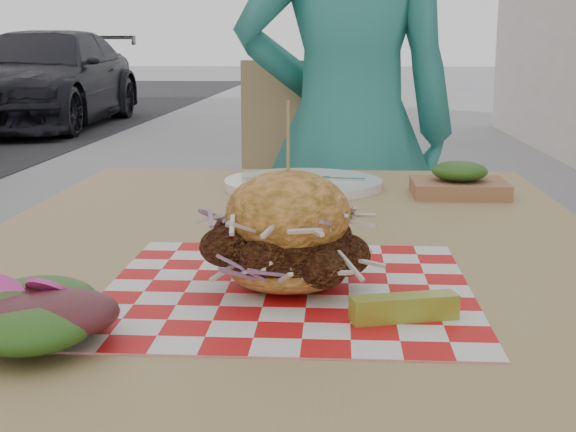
{
  "coord_description": "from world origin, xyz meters",
  "views": [
    {
      "loc": [
        0.05,
        -1.28,
        0.99
      ],
      "look_at": [
        0.0,
        -0.52,
        0.82
      ],
      "focal_mm": 50.0,
      "sensor_mm": 36.0,
      "label": 1
    }
  ],
  "objects_px": {
    "sandwich": "(288,238)",
    "patio_chair": "(326,217)",
    "diner": "(348,133)",
    "car_dark": "(44,79)",
    "patio_table": "(289,304)"
  },
  "relations": [
    {
      "from": "diner",
      "to": "patio_table",
      "type": "bearing_deg",
      "value": 79.29
    },
    {
      "from": "diner",
      "to": "patio_table",
      "type": "height_order",
      "value": "diner"
    },
    {
      "from": "patio_table",
      "to": "car_dark",
      "type": "bearing_deg",
      "value": 111.93
    },
    {
      "from": "diner",
      "to": "patio_chair",
      "type": "relative_size",
      "value": 1.63
    },
    {
      "from": "car_dark",
      "to": "patio_chair",
      "type": "bearing_deg",
      "value": -66.18
    },
    {
      "from": "sandwich",
      "to": "patio_chair",
      "type": "bearing_deg",
      "value": 89.05
    },
    {
      "from": "diner",
      "to": "patio_table",
      "type": "relative_size",
      "value": 1.29
    },
    {
      "from": "patio_table",
      "to": "patio_chair",
      "type": "height_order",
      "value": "patio_chair"
    },
    {
      "from": "patio_table",
      "to": "patio_chair",
      "type": "distance_m",
      "value": 1.09
    },
    {
      "from": "diner",
      "to": "patio_table",
      "type": "distance_m",
      "value": 1.05
    },
    {
      "from": "patio_chair",
      "to": "sandwich",
      "type": "distance_m",
      "value": 1.3
    },
    {
      "from": "diner",
      "to": "sandwich",
      "type": "height_order",
      "value": "diner"
    },
    {
      "from": "car_dark",
      "to": "sandwich",
      "type": "xyz_separation_m",
      "value": [
        3.6,
        -9.11,
        0.21
      ]
    },
    {
      "from": "diner",
      "to": "sandwich",
      "type": "distance_m",
      "value": 1.24
    },
    {
      "from": "diner",
      "to": "car_dark",
      "type": "relative_size",
      "value": 0.38
    }
  ]
}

